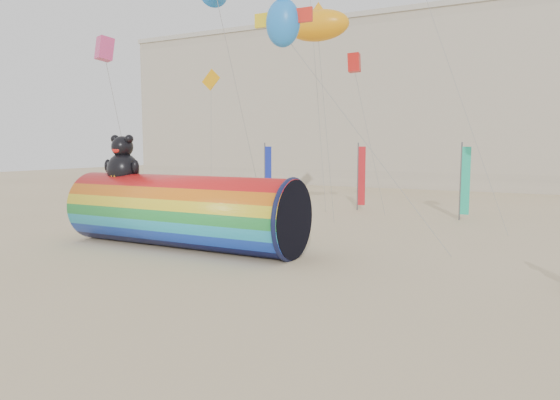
% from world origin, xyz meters
% --- Properties ---
extents(ground, '(160.00, 160.00, 0.00)m').
position_xyz_m(ground, '(0.00, 0.00, 0.00)').
color(ground, '#CCB58C').
rests_on(ground, ground).
extents(hotel_building, '(60.40, 15.40, 20.60)m').
position_xyz_m(hotel_building, '(-12.00, 45.95, 10.31)').
color(hotel_building, '#B7AD99').
rests_on(hotel_building, ground).
extents(windsock_assembly, '(12.17, 3.71, 5.61)m').
position_xyz_m(windsock_assembly, '(-4.04, -0.08, 1.86)').
color(windsock_assembly, red).
rests_on(windsock_assembly, ground).
extents(festival_banners, '(15.73, 2.03, 5.20)m').
position_xyz_m(festival_banners, '(-0.63, 16.32, 2.64)').
color(festival_banners, '#59595E').
rests_on(festival_banners, ground).
extents(flying_kites, '(25.79, 13.59, 7.85)m').
position_xyz_m(flying_kites, '(1.87, 3.75, 11.30)').
color(flying_kites, '#207DE5').
rests_on(flying_kites, ground).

